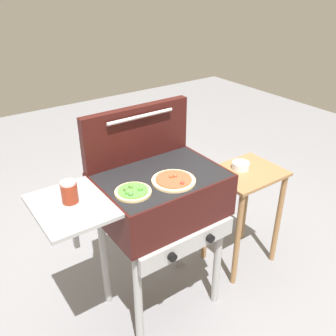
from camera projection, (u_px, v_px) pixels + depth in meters
name	position (u px, v px, depth m)	size (l,w,h in m)	color
ground_plane	(161.00, 299.00, 2.30)	(8.00, 8.00, 0.00)	gray
grill	(159.00, 199.00, 1.93)	(0.96, 0.53, 0.90)	#38110F
grill_lid_open	(137.00, 133.00, 1.95)	(0.63, 0.08, 0.30)	#38110F
pizza_veggie	(133.00, 192.00, 1.70)	(0.17, 0.17, 0.04)	#E0C17F
pizza_pepperoni	(174.00, 180.00, 1.80)	(0.22, 0.22, 0.03)	beige
sauce_jar	(69.00, 192.00, 1.62)	(0.07, 0.07, 0.10)	maroon
prep_table	(244.00, 198.00, 2.39)	(0.44, 0.36, 0.71)	olive
topping_bowl_near	(241.00, 166.00, 2.32)	(0.11, 0.11, 0.04)	silver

